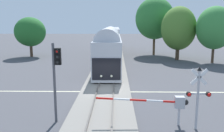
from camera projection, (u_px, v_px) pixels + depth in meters
ground_plane at (106, 92)px, 21.16m from camera, size 220.00×220.00×0.00m
road_centre_stripe at (106, 92)px, 21.16m from camera, size 44.00×0.20×0.01m
railway_track at (106, 91)px, 21.15m from camera, size 4.40×80.00×0.32m
commuter_train at (111, 42)px, 40.84m from camera, size 3.04×40.33×5.16m
crossing_gate_near at (170, 103)px, 14.03m from camera, size 5.51×0.40×1.80m
crossing_signal_mast at (198, 92)px, 13.29m from camera, size 1.36×0.44×3.70m
traffic_signal_median at (56, 70)px, 14.14m from camera, size 0.53×0.38×4.92m
elm_centre_background at (155, 19)px, 44.23m from camera, size 7.21×7.21×10.71m
oak_far_right at (179, 28)px, 38.52m from camera, size 5.63×5.63×8.71m
pine_left_background at (30, 32)px, 42.16m from camera, size 5.45×5.45×7.05m
maple_right_background at (215, 28)px, 35.32m from camera, size 5.44×5.44×8.53m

